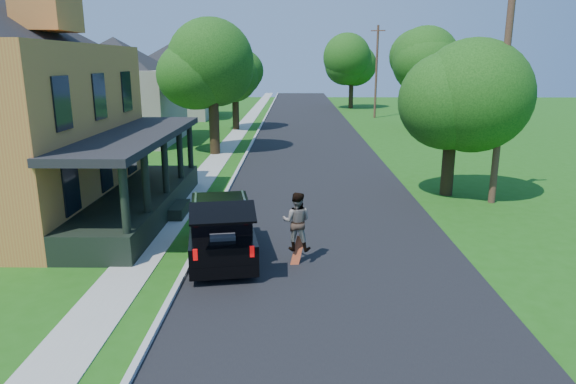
{
  "coord_description": "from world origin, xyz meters",
  "views": [
    {
      "loc": [
        -1.05,
        -12.31,
        5.64
      ],
      "look_at": [
        -1.26,
        3.0,
        1.7
      ],
      "focal_mm": 32.0,
      "sensor_mm": 36.0,
      "label": 1
    }
  ],
  "objects_px": {
    "utility_pole_near": "(503,86)",
    "skateboarder": "(297,221)",
    "tree_right_near": "(453,93)",
    "black_suv": "(221,230)"
  },
  "relations": [
    {
      "from": "skateboarder",
      "to": "black_suv",
      "type": "bearing_deg",
      "value": -1.53
    },
    {
      "from": "tree_right_near",
      "to": "utility_pole_near",
      "type": "distance_m",
      "value": 2.04
    },
    {
      "from": "tree_right_near",
      "to": "utility_pole_near",
      "type": "xyz_separation_m",
      "value": [
        1.54,
        -1.28,
        0.34
      ]
    },
    {
      "from": "utility_pole_near",
      "to": "skateboarder",
      "type": "bearing_deg",
      "value": -156.47
    },
    {
      "from": "skateboarder",
      "to": "utility_pole_near",
      "type": "xyz_separation_m",
      "value": [
        8.0,
        6.52,
        3.46
      ]
    },
    {
      "from": "black_suv",
      "to": "skateboarder",
      "type": "xyz_separation_m",
      "value": [
        2.2,
        -0.39,
        0.41
      ]
    },
    {
      "from": "black_suv",
      "to": "skateboarder",
      "type": "relative_size",
      "value": 2.87
    },
    {
      "from": "black_suv",
      "to": "tree_right_near",
      "type": "bearing_deg",
      "value": 30.75
    },
    {
      "from": "skateboarder",
      "to": "tree_right_near",
      "type": "height_order",
      "value": "tree_right_near"
    },
    {
      "from": "skateboarder",
      "to": "utility_pole_near",
      "type": "relative_size",
      "value": 0.19
    }
  ]
}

